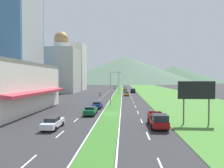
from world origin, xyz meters
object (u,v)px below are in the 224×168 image
Objects in this scene: pickup_truck_0 at (133,91)px; car_6 at (53,123)px; car_1 at (97,105)px; pickup_truck_1 at (158,120)px; car_4 at (127,94)px; motorcycle_rider at (100,94)px; street_lamp_near at (112,86)px; car_0 at (126,91)px; car_3 at (115,87)px; billboard_roadside at (197,92)px; car_2 at (91,110)px; street_lamp_far at (119,80)px; car_5 at (125,89)px; street_lamp_mid at (118,81)px.

car_6 is at bearing -12.35° from pickup_truck_0.
pickup_truck_1 is (10.33, -15.45, 0.21)m from car_1.
car_4 is (7.06, 30.29, -0.03)m from car_1.
street_lamp_near is at bearing -166.45° from motorcycle_rider.
pickup_truck_1 is at bearing 3.18° from car_0.
street_lamp_near is 1.84× the size of car_3.
car_6 is at bearing -170.77° from billboard_roadside.
pickup_truck_1 is (10.49, -8.15, 0.20)m from car_2.
street_lamp_far reaches higher than car_5.
street_lamp_mid is at bearing -63.65° from motorcycle_rider.
street_lamp_far is at bearing 89.92° from street_lamp_near.
car_2 is at bearing -10.88° from car_4.
car_6 is 0.81× the size of pickup_truck_1.
street_lamp_near is at bearing -158.81° from pickup_truck_1.
street_lamp_mid is at bearing -8.49° from car_6.
billboard_roadside reaches higher than car_5.
car_2 is 2.36× the size of motorcycle_rider.
street_lamp_near reaches higher than motorcycle_rider.
car_0 is 1.04× the size of car_4.
street_lamp_mid reaches higher than car_3.
car_6 is (-6.51, -20.07, -3.99)m from street_lamp_near.
street_lamp_far is 1.85× the size of pickup_truck_0.
street_lamp_near is 4.06× the size of motorcycle_rider.
street_lamp_far is (-0.65, 28.39, 0.24)m from street_lamp_mid.
street_lamp_far is 60.39m from car_1.
street_lamp_mid is 4.74× the size of motorcycle_rider.
car_2 is at bearing -107.03° from street_lamp_near.
street_lamp_mid reaches higher than car_6.
motorcycle_rider is (-6.12, -31.75, -4.92)m from street_lamp_far.
car_3 reaches higher than car_2.
car_5 is (6.92, 73.66, -0.04)m from car_2.
street_lamp_near reaches higher than car_3.
motorcycle_rider is (0.47, 45.16, -0.02)m from car_6.
pickup_truck_0 is at bearing -12.35° from car_6.
street_lamp_mid is 2.18× the size of car_6.
billboard_roadside is 1.51× the size of car_4.
car_4 is at bearing 81.61° from street_lamp_near.
street_lamp_far is 32.70m from motorcycle_rider.
car_4 is 10.21m from motorcycle_rider.
billboard_roadside is 101.11m from car_3.
car_1 is 1.08× the size of car_4.
car_5 is at bearing -170.59° from pickup_truck_0.
street_lamp_near is 21.47m from car_6.
car_3 is (-3.74, 54.42, -4.64)m from street_lamp_mid.
car_0 is at bearing -7.42° from car_2.
street_lamp_near is at bearing -17.98° from car_6.
car_3 reaches higher than car_0.
car_2 is at bearing -11.11° from pickup_truck_0.
street_lamp_near reaches higher than billboard_roadside.
car_5 is at bearing 96.58° from billboard_roadside.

